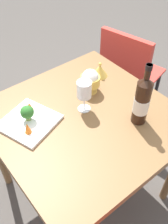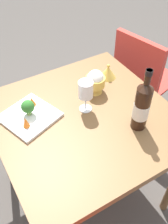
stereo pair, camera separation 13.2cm
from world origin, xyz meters
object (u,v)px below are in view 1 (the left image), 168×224
Objects in this scene: rice_bowl at (90,80)px; carrot_garnish_left at (28,128)px; wine_bottle at (142,101)px; serving_plate at (29,122)px; broccoli_floret at (27,112)px; carrot_garnish_right at (29,106)px; rice_bowl_lid at (100,70)px; wine_glass at (84,90)px; chair_near_window at (128,69)px.

rice_bowl is 0.45m from carrot_garnish_left.
wine_bottle reaches higher than serving_plate.
wine_bottle is 0.57m from serving_plate.
rice_bowl is 1.65× the size of broccoli_floret.
wine_bottle reaches higher than carrot_garnish_right.
rice_bowl is 1.42× the size of rice_bowl_lid.
wine_glass is 0.30m from carrot_garnish_right.
rice_bowl reaches higher than carrot_garnish_left.
wine_bottle is 0.43m from rice_bowl_lid.
chair_near_window is at bearing -43.49° from wine_bottle.
rice_bowl reaches higher than carrot_garnish_right.
rice_bowl_lid is at bearing -76.08° from carrot_garnish_left.
rice_bowl_lid is at bearing -85.59° from chair_near_window.
wine_bottle reaches higher than broccoli_floret.
serving_plate is 0.09m from carrot_garnish_left.
wine_glass is at bearing -94.90° from carrot_garnish_left.
wine_glass is at bearing -110.16° from broccoli_floret.
wine_glass is 0.32m from serving_plate.
carrot_garnish_left is (-0.07, 0.44, -0.03)m from rice_bowl.
rice_bowl is (0.10, -0.12, -0.05)m from wine_glass.
wine_bottle is (-0.54, 0.51, 0.35)m from chair_near_window.
broccoli_floret is (0.01, 0.40, -0.01)m from rice_bowl.
chair_near_window is at bearing -77.93° from broccoli_floret.
rice_bowl reaches higher than rice_bowl_lid.
rice_bowl is 2.37× the size of carrot_garnish_left.
rice_bowl_lid is (0.08, -0.14, -0.04)m from rice_bowl.
rice_bowl is (0.33, 0.04, -0.06)m from wine_bottle.
serving_plate is (-0.08, 0.54, -0.03)m from rice_bowl_lid.
wine_glass is 0.30m from broccoli_floret.
chair_near_window is 2.52× the size of wine_bottle.
serving_plate is 5.31× the size of carrot_garnish_left.
serving_plate is at bearing 158.19° from broccoli_floret.
rice_bowl is at bearing -51.36° from wine_glass.
chair_near_window is at bearing -72.16° from rice_bowl_lid.
wine_bottle is 3.38× the size of rice_bowl_lid.
chair_near_window is 6.00× the size of rice_bowl.
rice_bowl is at bearing 118.41° from rice_bowl_lid.
chair_near_window is 14.19× the size of carrot_garnish_left.
chair_near_window is at bearing -74.42° from carrot_garnish_left.
chair_near_window is 0.66m from rice_bowl.
carrot_garnish_left is 1.19× the size of carrot_garnish_right.
chair_near_window is 4.75× the size of wine_glass.
rice_bowl_lid is at bearing -61.59° from rice_bowl.
rice_bowl is at bearing -82.80° from chair_near_window.
wine_bottle is 0.29m from wine_glass.
chair_near_window is 2.67× the size of serving_plate.
carrot_garnish_right is at bearing 45.18° from wine_bottle.
wine_bottle reaches higher than wine_glass.
wine_glass is at bearing -123.77° from carrot_garnish_right.
carrot_garnish_left is (-0.07, 0.04, 0.04)m from serving_plate.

